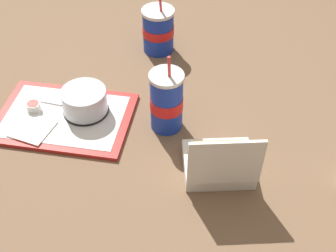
{
  "coord_description": "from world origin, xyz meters",
  "views": [
    {
      "loc": [
        -0.07,
        -0.9,
        0.9
      ],
      "look_at": [
        -0.02,
        -0.03,
        0.05
      ],
      "focal_mm": 50.0,
      "sensor_mm": 36.0,
      "label": 1
    }
  ],
  "objects_px": {
    "food_tray": "(64,118)",
    "clamshell_hotdog_corner": "(219,161)",
    "plastic_fork": "(52,102)",
    "soda_cup_front": "(158,30)",
    "cake_container": "(85,102)",
    "soda_cup_back": "(167,101)",
    "ketchup_cup": "(33,106)"
  },
  "relations": [
    {
      "from": "clamshell_hotdog_corner",
      "to": "soda_cup_front",
      "type": "xyz_separation_m",
      "value": [
        -0.13,
        0.54,
        0.03
      ]
    },
    {
      "from": "cake_container",
      "to": "clamshell_hotdog_corner",
      "type": "xyz_separation_m",
      "value": [
        0.34,
        -0.23,
        -0.01
      ]
    },
    {
      "from": "ketchup_cup",
      "to": "soda_cup_back",
      "type": "xyz_separation_m",
      "value": [
        0.37,
        -0.07,
        0.06
      ]
    },
    {
      "from": "cake_container",
      "to": "soda_cup_back",
      "type": "bearing_deg",
      "value": -14.01
    },
    {
      "from": "food_tray",
      "to": "clamshell_hotdog_corner",
      "type": "bearing_deg",
      "value": -27.97
    },
    {
      "from": "clamshell_hotdog_corner",
      "to": "soda_cup_front",
      "type": "relative_size",
      "value": 0.87
    },
    {
      "from": "soda_cup_back",
      "to": "food_tray",
      "type": "bearing_deg",
      "value": 172.25
    },
    {
      "from": "cake_container",
      "to": "soda_cup_back",
      "type": "relative_size",
      "value": 0.54
    },
    {
      "from": "food_tray",
      "to": "clamshell_hotdog_corner",
      "type": "height_order",
      "value": "clamshell_hotdog_corner"
    },
    {
      "from": "clamshell_hotdog_corner",
      "to": "soda_cup_back",
      "type": "distance_m",
      "value": 0.22
    },
    {
      "from": "soda_cup_front",
      "to": "ketchup_cup",
      "type": "bearing_deg",
      "value": -140.7
    },
    {
      "from": "food_tray",
      "to": "plastic_fork",
      "type": "distance_m",
      "value": 0.07
    },
    {
      "from": "clamshell_hotdog_corner",
      "to": "ketchup_cup",
      "type": "bearing_deg",
      "value": 153.51
    },
    {
      "from": "soda_cup_back",
      "to": "clamshell_hotdog_corner",
      "type": "bearing_deg",
      "value": -55.66
    },
    {
      "from": "plastic_fork",
      "to": "cake_container",
      "type": "bearing_deg",
      "value": -3.63
    },
    {
      "from": "cake_container",
      "to": "soda_cup_front",
      "type": "relative_size",
      "value": 0.62
    },
    {
      "from": "cake_container",
      "to": "ketchup_cup",
      "type": "height_order",
      "value": "cake_container"
    },
    {
      "from": "cake_container",
      "to": "ketchup_cup",
      "type": "xyz_separation_m",
      "value": [
        -0.15,
        0.01,
        -0.02
      ]
    },
    {
      "from": "food_tray",
      "to": "soda_cup_front",
      "type": "xyz_separation_m",
      "value": [
        0.28,
        0.33,
        0.07
      ]
    },
    {
      "from": "ketchup_cup",
      "to": "clamshell_hotdog_corner",
      "type": "bearing_deg",
      "value": -26.49
    },
    {
      "from": "ketchup_cup",
      "to": "plastic_fork",
      "type": "height_order",
      "value": "ketchup_cup"
    },
    {
      "from": "ketchup_cup",
      "to": "soda_cup_back",
      "type": "bearing_deg",
      "value": -10.48
    },
    {
      "from": "food_tray",
      "to": "plastic_fork",
      "type": "bearing_deg",
      "value": 125.08
    },
    {
      "from": "soda_cup_front",
      "to": "clamshell_hotdog_corner",
      "type": "bearing_deg",
      "value": -76.65
    },
    {
      "from": "food_tray",
      "to": "soda_cup_back",
      "type": "xyz_separation_m",
      "value": [
        0.28,
        -0.04,
        0.08
      ]
    },
    {
      "from": "clamshell_hotdog_corner",
      "to": "food_tray",
      "type": "bearing_deg",
      "value": 152.03
    },
    {
      "from": "ketchup_cup",
      "to": "clamshell_hotdog_corner",
      "type": "height_order",
      "value": "clamshell_hotdog_corner"
    },
    {
      "from": "food_tray",
      "to": "clamshell_hotdog_corner",
      "type": "xyz_separation_m",
      "value": [
        0.4,
        -0.21,
        0.03
      ]
    },
    {
      "from": "food_tray",
      "to": "ketchup_cup",
      "type": "xyz_separation_m",
      "value": [
        -0.09,
        0.03,
        0.02
      ]
    },
    {
      "from": "clamshell_hotdog_corner",
      "to": "soda_cup_back",
      "type": "bearing_deg",
      "value": 124.34
    },
    {
      "from": "food_tray",
      "to": "cake_container",
      "type": "distance_m",
      "value": 0.07
    },
    {
      "from": "food_tray",
      "to": "cake_container",
      "type": "xyz_separation_m",
      "value": [
        0.06,
        0.02,
        0.04
      ]
    }
  ]
}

